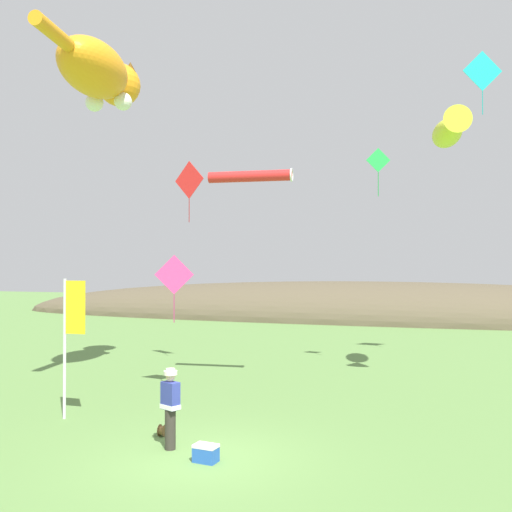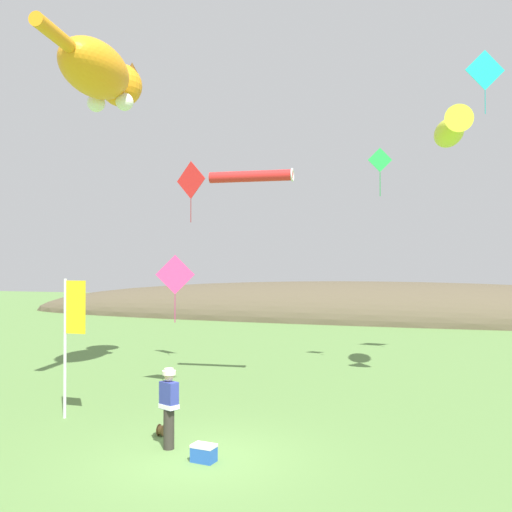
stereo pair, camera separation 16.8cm
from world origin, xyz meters
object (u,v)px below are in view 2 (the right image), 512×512
kite_giant_cat (101,74)px  kite_diamond_teal (485,70)px  festival_attendant (169,406)px  kite_spool (161,430)px  kite_diamond_pink (175,275)px  kite_fish_windsock (450,130)px  kite_diamond_green (380,161)px  festival_banner_pole (70,327)px  picnic_cooler (204,453)px  kite_tube_streamer (252,176)px  kite_diamond_red (191,180)px

kite_giant_cat → kite_diamond_teal: 14.18m
festival_attendant → kite_spool: size_ratio=6.49×
kite_diamond_teal → kite_diamond_pink: bearing=-145.9°
kite_fish_windsock → kite_diamond_pink: (-8.43, -3.41, -4.81)m
kite_giant_cat → kite_diamond_teal: kite_diamond_teal is taller
kite_diamond_pink → kite_spool: bearing=-67.9°
kite_diamond_teal → kite_diamond_green: kite_diamond_teal is taller
kite_giant_cat → kite_diamond_pink: 7.30m
kite_diamond_teal → festival_banner_pole: bearing=-136.9°
kite_spool → festival_banner_pole: bearing=168.3°
kite_giant_cat → kite_diamond_pink: kite_giant_cat is taller
picnic_cooler → kite_giant_cat: (-6.19, 5.66, 10.30)m
festival_attendant → kite_tube_streamer: 8.58m
picnic_cooler → kite_diamond_teal: bearing=62.7°
kite_spool → festival_banner_pole: (-3.00, 0.62, 2.28)m
kite_fish_windsock → kite_diamond_red: (-9.44, 0.01, -1.24)m
kite_spool → kite_diamond_red: bearing=109.6°
kite_fish_windsock → kite_diamond_red: kite_fish_windsock is taller
kite_fish_windsock → festival_banner_pole: bearing=-143.7°
festival_attendant → festival_banner_pole: festival_banner_pole is taller
kite_diamond_pink → kite_fish_windsock: bearing=22.0°
festival_banner_pole → kite_diamond_teal: (10.99, 10.30, 9.04)m
kite_diamond_green → kite_fish_windsock: bearing=-33.3°
festival_attendant → kite_diamond_red: kite_diamond_red is taller
picnic_cooler → kite_tube_streamer: (-1.16, 6.65, 6.77)m
kite_spool → festival_banner_pole: festival_banner_pole is taller
kite_spool → kite_diamond_green: (4.21, 9.35, 7.81)m
kite_diamond_pink → kite_diamond_red: kite_diamond_red is taller
festival_attendant → picnic_cooler: bearing=-26.0°
kite_fish_windsock → kite_diamond_red: bearing=180.0°
festival_banner_pole → kite_diamond_red: 8.64m
kite_giant_cat → kite_tube_streamer: kite_giant_cat is taller
kite_spool → kite_giant_cat: kite_giant_cat is taller
picnic_cooler → kite_diamond_green: 13.46m
kite_diamond_pink → picnic_cooler: bearing=-58.8°
kite_diamond_pink → kite_diamond_teal: 14.08m
festival_attendant → kite_tube_streamer: bearing=90.9°
kite_diamond_teal → kite_diamond_green: 5.38m
kite_spool → picnic_cooler: size_ratio=0.52×
festival_banner_pole → kite_diamond_pink: kite_diamond_pink is taller
kite_diamond_red → kite_diamond_teal: bearing=16.5°
festival_attendant → kite_diamond_green: kite_diamond_green is taller
kite_diamond_teal → kite_giant_cat: bearing=-152.2°
kite_diamond_green → kite_giant_cat: bearing=-150.1°
kite_fish_windsock → kite_diamond_green: (-2.47, 1.62, -0.59)m
kite_diamond_teal → kite_diamond_green: (-3.78, -1.57, -3.50)m
festival_attendant → kite_spool: (-0.61, 0.82, -0.82)m
kite_diamond_red → kite_tube_streamer: bearing=-36.5°
kite_giant_cat → kite_diamond_green: kite_giant_cat is taller
kite_spool → kite_giant_cat: size_ratio=0.04×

